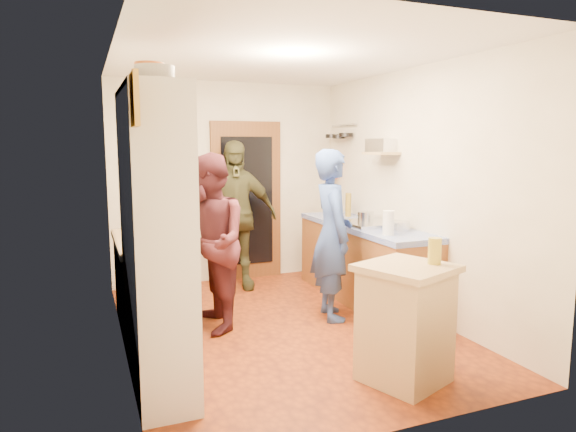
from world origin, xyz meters
TOP-DOWN VIEW (x-y plane):
  - floor at (0.00, 0.00)m, footprint 3.00×4.00m
  - ceiling at (0.00, 0.00)m, footprint 3.00×4.00m
  - wall_back at (0.00, 2.01)m, footprint 3.00×0.02m
  - wall_front at (0.00, -2.01)m, footprint 3.00×0.02m
  - wall_left at (-1.51, 0.00)m, footprint 0.02×4.00m
  - wall_right at (1.51, 0.00)m, footprint 0.02×4.00m
  - door_frame at (0.25, 1.97)m, footprint 0.95×0.06m
  - door_glass at (0.25, 1.94)m, footprint 0.70×0.02m
  - hutch_body at (-1.30, -0.80)m, footprint 0.40×1.20m
  - hutch_top_shelf at (-1.30, -0.80)m, footprint 0.40×1.14m
  - plate_stack at (-1.30, -1.06)m, footprint 0.26×0.26m
  - orange_pot_a at (-1.30, -0.80)m, footprint 0.20×0.20m
  - orange_pot_b at (-1.30, -0.46)m, footprint 0.18×0.18m
  - left_counter_base at (-1.20, 0.45)m, footprint 0.60×1.40m
  - left_counter_top at (-1.20, 0.45)m, footprint 0.64×1.44m
  - toaster at (-1.15, 0.03)m, footprint 0.24×0.17m
  - kettle at (-1.25, 0.32)m, footprint 0.17×0.17m
  - orange_bowl at (-1.12, 0.53)m, footprint 0.24×0.24m
  - chopping_board at (-1.18, 1.07)m, footprint 0.31×0.23m
  - right_counter_base at (1.20, 0.50)m, footprint 0.60×2.20m
  - right_counter_top at (1.20, 0.50)m, footprint 0.62×2.22m
  - hob at (1.20, 0.38)m, footprint 0.55×0.58m
  - pot_on_hob at (1.15, 0.39)m, footprint 0.18×0.18m
  - bottle_a at (1.05, 1.07)m, footprint 0.09×0.09m
  - bottle_b at (1.18, 1.13)m, footprint 0.08×0.08m
  - bottle_c at (1.31, 1.09)m, footprint 0.09×0.09m
  - paper_towel at (1.05, -0.23)m, footprint 0.12×0.12m
  - mixing_bowl at (1.30, -0.03)m, footprint 0.31×0.31m
  - island_base at (0.45, -1.42)m, footprint 0.71×0.71m
  - island_top at (0.45, -1.42)m, footprint 0.80×0.80m
  - cutting_board at (0.38, -1.39)m, footprint 0.43×0.39m
  - oil_jar at (0.66, -1.47)m, footprint 0.13×0.13m
  - pan_rail at (1.46, 1.52)m, footprint 0.02×0.65m
  - pan_hang_a at (1.40, 1.35)m, footprint 0.18×0.18m
  - pan_hang_b at (1.40, 1.55)m, footprint 0.16×0.16m
  - pan_hang_c at (1.40, 1.75)m, footprint 0.17×0.17m
  - wall_shelf at (1.37, 0.45)m, footprint 0.26×0.42m
  - radio at (1.37, 0.45)m, footprint 0.28×0.34m
  - ext_bracket at (1.47, 1.70)m, footprint 0.06×0.10m
  - fire_extinguisher at (1.41, 1.70)m, footprint 0.11×0.11m
  - picture_frame at (-1.48, -1.55)m, footprint 0.03×0.25m
  - person_hob at (0.61, 0.07)m, footprint 0.53×0.71m
  - person_left at (-0.64, 0.25)m, footprint 0.68×0.86m
  - person_back at (-0.04, 1.53)m, footprint 1.12×0.55m

SIDE VIEW (x-z plane):
  - floor at x=0.00m, z-range -0.02..0.00m
  - right_counter_base at x=1.20m, z-range 0.00..0.84m
  - left_counter_base at x=-1.20m, z-range 0.00..0.85m
  - island_base at x=0.45m, z-range 0.00..0.86m
  - person_left at x=-0.64m, z-range 0.00..1.73m
  - right_counter_top at x=1.20m, z-range 0.84..0.90m
  - left_counter_top at x=-1.20m, z-range 0.85..0.90m
  - person_hob at x=0.61m, z-range 0.00..1.76m
  - island_top at x=0.45m, z-range 0.86..0.91m
  - cutting_board at x=0.38m, z-range 0.89..0.91m
  - chopping_board at x=-1.18m, z-range 0.90..0.92m
  - hob at x=1.20m, z-range 0.90..0.94m
  - person_back at x=-0.04m, z-range 0.00..1.85m
  - mixing_bowl at x=1.30m, z-range 0.90..1.00m
  - orange_bowl at x=-1.12m, z-range 0.90..1.00m
  - kettle at x=-1.25m, z-range 0.90..1.08m
  - toaster at x=-1.15m, z-range 0.90..1.08m
  - pot_on_hob at x=1.15m, z-range 0.94..1.06m
  - oil_jar at x=0.66m, z-range 0.91..1.11m
  - paper_towel at x=1.05m, z-range 0.90..1.15m
  - bottle_b at x=1.18m, z-range 0.90..1.18m
  - bottle_c at x=1.31m, z-range 0.90..1.20m
  - door_frame at x=0.25m, z-range 0.00..2.10m
  - door_glass at x=0.25m, z-range 0.20..1.90m
  - bottle_a at x=1.05m, z-range 0.90..1.23m
  - hutch_body at x=-1.30m, z-range 0.00..2.20m
  - wall_back at x=0.00m, z-range 0.00..2.60m
  - wall_front at x=0.00m, z-range 0.00..2.60m
  - wall_left at x=-1.51m, z-range 0.00..2.60m
  - wall_right at x=1.51m, z-range 0.00..2.60m
  - ext_bracket at x=1.47m, z-range 1.43..1.47m
  - fire_extinguisher at x=1.41m, z-range 1.34..1.66m
  - wall_shelf at x=1.37m, z-range 1.69..1.71m
  - radio at x=1.37m, z-range 1.72..1.86m
  - pan_hang_b at x=1.40m, z-range 1.88..1.92m
  - pan_hang_c at x=1.40m, z-range 1.89..1.93m
  - pan_hang_a at x=1.40m, z-range 1.90..1.94m
  - pan_rail at x=1.46m, z-range 2.04..2.06m
  - picture_frame at x=-1.48m, z-range 1.90..2.20m
  - hutch_top_shelf at x=-1.30m, z-range 2.16..2.20m
  - plate_stack at x=-1.30m, z-range 2.20..2.31m
  - orange_pot_b at x=-1.30m, z-range 2.20..2.36m
  - orange_pot_a at x=-1.30m, z-range 2.20..2.36m
  - ceiling at x=0.00m, z-range 2.60..2.62m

